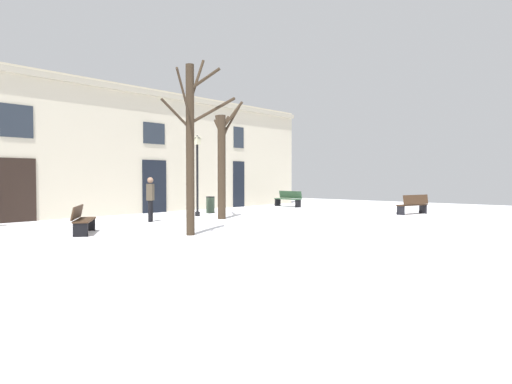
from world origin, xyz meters
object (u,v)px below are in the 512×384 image
object	(u,v)px
bench_by_litter_bin	(288,199)
person_near_bench	(150,197)
bench_near_center_tree	(413,204)
tree_left_of_center	(191,143)
bench_back_to_back_left	(82,219)
streetlamp	(197,167)
litter_bin	(210,205)
tree_near_facade	(222,159)

from	to	relation	value
bench_by_litter_bin	person_near_bench	xyz separation A→B (m)	(-11.05, -1.65, 0.50)
bench_near_center_tree	person_near_bench	xyz separation A→B (m)	(-10.48, 6.28, 0.51)
tree_left_of_center	person_near_bench	xyz separation A→B (m)	(1.61, 4.40, -1.82)
tree_left_of_center	bench_back_to_back_left	bearing A→B (deg)	126.06
streetlamp	bench_near_center_tree	xyz separation A→B (m)	(7.49, -6.92, -1.77)
streetlamp	bench_near_center_tree	distance (m)	10.35
bench_back_to_back_left	person_near_bench	distance (m)	4.02
tree_left_of_center	bench_by_litter_bin	xyz separation A→B (m)	(12.67, 6.05, -2.31)
litter_bin	bench_by_litter_bin	bearing A→B (deg)	0.85
bench_near_center_tree	person_near_bench	bearing A→B (deg)	-16.17
bench_back_to_back_left	bench_by_litter_bin	distance (m)	15.05
tree_near_facade	bench_by_litter_bin	distance (m)	8.96
tree_near_facade	person_near_bench	xyz separation A→B (m)	(-2.79, 1.17, -1.53)
bench_back_to_back_left	tree_near_facade	bearing A→B (deg)	-50.31
streetlamp	bench_by_litter_bin	size ratio (longest dim) A/B	1.86
tree_left_of_center	bench_near_center_tree	size ratio (longest dim) A/B	2.99
streetlamp	person_near_bench	bearing A→B (deg)	-167.87
person_near_bench	tree_left_of_center	bearing A→B (deg)	31.06
bench_near_center_tree	bench_back_to_back_left	distance (m)	14.88
tree_left_of_center	bench_back_to_back_left	size ratio (longest dim) A/B	3.28
tree_left_of_center	bench_near_center_tree	world-z (taller)	tree_left_of_center
tree_near_facade	bench_back_to_back_left	xyz separation A→B (m)	(-6.44, -0.43, -2.07)
bench_back_to_back_left	person_near_bench	world-z (taller)	person_near_bench
bench_near_center_tree	bench_by_litter_bin	world-z (taller)	bench_by_litter_bin
tree_left_of_center	bench_by_litter_bin	bearing A→B (deg)	25.52
bench_near_center_tree	person_near_bench	size ratio (longest dim) A/B	1.05
tree_near_facade	person_near_bench	bearing A→B (deg)	157.24
bench_near_center_tree	bench_by_litter_bin	xyz separation A→B (m)	(0.57, 7.92, 0.01)
tree_near_facade	streetlamp	distance (m)	1.84
streetlamp	bench_by_litter_bin	distance (m)	8.32
bench_by_litter_bin	tree_left_of_center	bearing A→B (deg)	-55.67
tree_left_of_center	tree_near_facade	xyz separation A→B (m)	(4.41, 3.23, -0.29)
streetlamp	person_near_bench	size ratio (longest dim) A/B	2.08
litter_bin	bench_by_litter_bin	distance (m)	6.44
tree_near_facade	tree_left_of_center	bearing A→B (deg)	-143.77
litter_bin	bench_near_center_tree	distance (m)	9.78
streetlamp	bench_back_to_back_left	world-z (taller)	streetlamp
person_near_bench	tree_near_facade	bearing A→B (deg)	118.42
litter_bin	bench_near_center_tree	bearing A→B (deg)	-53.13
bench_by_litter_bin	person_near_bench	world-z (taller)	person_near_bench
bench_back_to_back_left	tree_left_of_center	bearing A→B (deg)	-108.11
tree_left_of_center	streetlamp	xyz separation A→B (m)	(4.60, 5.04, -0.55)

